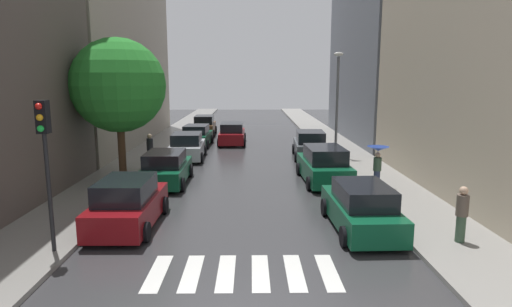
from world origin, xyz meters
name	(u,v)px	position (x,y,z in m)	size (l,w,h in m)	color
ground_plane	(248,146)	(0.00, 24.00, -0.02)	(28.00, 72.00, 0.04)	#353537
sidewalk_left	(161,145)	(-6.50, 24.00, 0.07)	(3.00, 72.00, 0.15)	gray
sidewalk_right	(334,144)	(6.50, 24.00, 0.07)	(3.00, 72.00, 0.15)	gray
crosswalk_stripes	(243,273)	(0.00, 2.62, 0.01)	(4.95, 2.20, 0.01)	silver
building_left_mid	(99,15)	(-11.00, 25.40, 9.61)	(6.00, 20.85, 19.21)	#9E9384
building_right_mid	(386,55)	(11.00, 26.99, 6.83)	(6.00, 15.97, 13.65)	slate
parked_car_left_nearest	(128,204)	(-3.98, 6.18, 0.80)	(2.07, 4.34, 1.72)	maroon
parked_car_left_second	(166,169)	(-3.85, 12.19, 0.75)	(2.15, 4.44, 1.60)	#0C4C2D
parked_car_left_third	(187,147)	(-3.77, 18.61, 0.77)	(2.26, 4.29, 1.65)	#B2B7BF
parked_car_left_fourth	(197,136)	(-3.81, 23.82, 0.74)	(2.21, 4.22, 1.57)	#0C4C2D
parked_car_left_fifth	(204,126)	(-3.87, 29.82, 0.81)	(2.04, 4.45, 1.75)	brown
parked_car_right_nearest	(361,208)	(3.89, 5.80, 0.76)	(2.11, 4.59, 1.61)	#0C4C2D
parked_car_right_second	(324,166)	(3.76, 12.47, 0.82)	(2.30, 4.83, 1.77)	#0C4C2D
parked_car_right_third	(310,145)	(3.97, 18.94, 0.80)	(2.27, 4.37, 1.72)	#474C51
car_midroad	(232,134)	(-1.22, 24.78, 0.76)	(2.08, 4.53, 1.63)	maroon
pedestrian_foreground	(150,149)	(-5.48, 16.03, 1.09)	(0.36, 0.36, 1.79)	black
pedestrian_near_tree	(378,158)	(5.90, 10.92, 1.49)	(0.97, 0.97, 1.86)	navy
pedestrian_by_kerb	(462,213)	(6.53, 4.33, 1.05)	(0.36, 0.36, 1.72)	#38513D
street_tree_left	(118,86)	(-6.10, 12.86, 4.67)	(4.49, 4.49, 6.77)	#513823
traffic_light_left_corner	(45,143)	(-5.45, 3.77, 3.29)	(0.30, 0.42, 4.30)	black
lamp_post_right	(337,97)	(5.55, 18.70, 3.87)	(0.60, 0.28, 6.40)	#595B60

